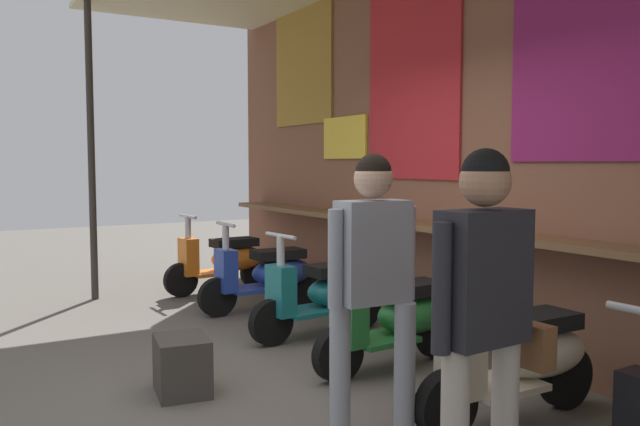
% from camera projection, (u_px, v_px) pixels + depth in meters
% --- Properties ---
extents(ground_plane, '(25.73, 25.73, 0.00)m').
position_uv_depth(ground_plane, '(276.00, 394.00, 4.42)').
color(ground_plane, '#605B54').
extents(market_stall_facade, '(9.19, 2.65, 3.59)m').
position_uv_depth(market_stall_facade, '(478.00, 109.00, 5.20)').
color(market_stall_facade, brown).
rests_on(market_stall_facade, ground_plane).
extents(scooter_orange, '(0.47, 1.40, 0.97)m').
position_uv_depth(scooter_orange, '(226.00, 260.00, 7.93)').
color(scooter_orange, orange).
rests_on(scooter_orange, ground_plane).
extents(scooter_blue, '(0.46, 1.40, 0.97)m').
position_uv_depth(scooter_blue, '(268.00, 274.00, 6.92)').
color(scooter_blue, '#233D9E').
rests_on(scooter_blue, ground_plane).
extents(scooter_teal, '(0.50, 1.40, 0.97)m').
position_uv_depth(scooter_teal, '(326.00, 293.00, 5.90)').
color(scooter_teal, '#197075').
rests_on(scooter_teal, ground_plane).
extents(scooter_green, '(0.49, 1.40, 0.97)m').
position_uv_depth(scooter_green, '(399.00, 318.00, 4.97)').
color(scooter_green, '#237533').
rests_on(scooter_green, ground_plane).
extents(scooter_cream, '(0.46, 1.40, 0.97)m').
position_uv_depth(scooter_cream, '(520.00, 358.00, 3.94)').
color(scooter_cream, beige).
rests_on(scooter_cream, ground_plane).
extents(shopper_with_handbag, '(0.28, 0.65, 1.64)m').
position_uv_depth(shopper_with_handbag, '(485.00, 300.00, 2.76)').
color(shopper_with_handbag, '#ADA393').
rests_on(shopper_with_handbag, ground_plane).
extents(shopper_browsing, '(0.33, 0.56, 1.63)m').
position_uv_depth(shopper_browsing, '(373.00, 268.00, 3.58)').
color(shopper_browsing, '#999EA8').
rests_on(shopper_browsing, ground_plane).
extents(merchandise_crate, '(0.48, 0.41, 0.39)m').
position_uv_depth(merchandise_crate, '(182.00, 365.00, 4.42)').
color(merchandise_crate, '#3D3833').
rests_on(merchandise_crate, ground_plane).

